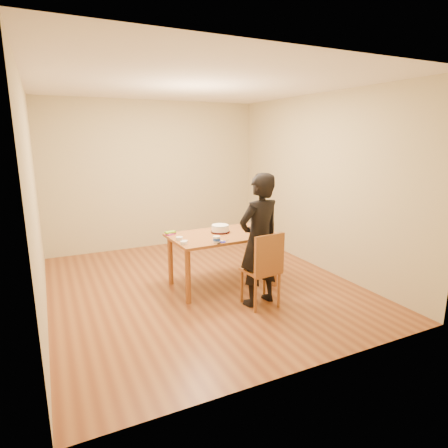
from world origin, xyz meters
name	(u,v)px	position (x,y,z in m)	size (l,w,h in m)	color
room_shell	(191,188)	(0.00, 0.34, 1.35)	(4.00, 4.50, 2.70)	brown
dining_table	(222,235)	(0.27, -0.13, 0.73)	(1.44, 0.85, 0.04)	brown
dining_chair	(260,270)	(0.42, -0.90, 0.45)	(0.39, 0.39, 0.04)	brown
cake_plate	(220,232)	(0.28, -0.03, 0.76)	(0.26, 0.26, 0.02)	#AE0B1A
cake	(220,228)	(0.28, -0.03, 0.81)	(0.24, 0.24, 0.08)	white
frosting_dome	(220,225)	(0.28, -0.03, 0.86)	(0.24, 0.24, 0.03)	white
frosting_tub	(217,239)	(0.02, -0.48, 0.79)	(0.09, 0.09, 0.08)	white
frosting_lid	(222,242)	(0.09, -0.49, 0.75)	(0.10, 0.10, 0.01)	#1C19A6
frosting_dollop	(222,241)	(0.09, -0.49, 0.77)	(0.04, 0.04, 0.02)	white
ramekin_green	(185,242)	(-0.36, -0.34, 0.77)	(0.08, 0.08, 0.04)	white
ramekin_yellow	(179,238)	(-0.37, -0.17, 0.77)	(0.09, 0.09, 0.04)	white
ramekin_multi	(184,243)	(-0.39, -0.38, 0.77)	(0.08, 0.08, 0.04)	white
candy_box_pink	(171,234)	(-0.39, 0.15, 0.76)	(0.14, 0.07, 0.02)	#BF2C75
candy_box_green	(170,232)	(-0.39, 0.15, 0.78)	(0.14, 0.07, 0.02)	#23981C
spatula	(221,242)	(0.07, -0.51, 0.75)	(0.16, 0.01, 0.01)	black
person	(259,240)	(0.42, -0.86, 0.82)	(0.60, 0.39, 1.65)	black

